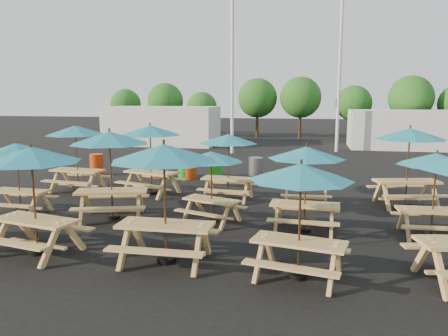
% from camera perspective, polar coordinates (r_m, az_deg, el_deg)
% --- Properties ---
extents(ground, '(120.00, 120.00, 0.00)m').
position_cam_1_polar(ground, '(13.69, -1.25, -5.54)').
color(ground, black).
rests_on(ground, ground).
extents(picnic_unit_1, '(1.97, 1.97, 2.17)m').
position_cam_1_polar(picnic_unit_1, '(14.32, -25.47, 1.85)').
color(picnic_unit_1, tan).
rests_on(picnic_unit_1, ground).
extents(picnic_unit_2, '(2.37, 2.37, 2.49)m').
position_cam_1_polar(picnic_unit_2, '(16.96, -18.82, 4.19)').
color(picnic_unit_2, tan).
rests_on(picnic_unit_2, ground).
extents(picnic_unit_3, '(2.55, 2.55, 2.45)m').
position_cam_1_polar(picnic_unit_3, '(10.40, -23.84, 0.81)').
color(picnic_unit_3, tan).
rests_on(picnic_unit_3, ground).
extents(picnic_unit_4, '(2.80, 2.80, 2.56)m').
position_cam_1_polar(picnic_unit_4, '(12.74, -14.71, 3.16)').
color(picnic_unit_4, tan).
rests_on(picnic_unit_4, ground).
extents(picnic_unit_5, '(2.79, 2.79, 2.53)m').
position_cam_1_polar(picnic_unit_5, '(15.79, -9.61, 4.35)').
color(picnic_unit_5, tan).
rests_on(picnic_unit_5, ground).
extents(picnic_unit_6, '(2.26, 2.26, 2.57)m').
position_cam_1_polar(picnic_unit_6, '(9.07, -7.84, 1.05)').
color(picnic_unit_6, tan).
rests_on(picnic_unit_6, ground).
extents(picnic_unit_7, '(2.29, 2.29, 2.04)m').
position_cam_1_polar(picnic_unit_7, '(12.02, -1.66, 0.94)').
color(picnic_unit_7, tan).
rests_on(picnic_unit_7, ground).
extents(picnic_unit_8, '(2.17, 2.17, 2.28)m').
position_cam_1_polar(picnic_unit_8, '(14.78, 0.56, 3.31)').
color(picnic_unit_8, tan).
rests_on(picnic_unit_8, ground).
extents(picnic_unit_9, '(2.37, 2.37, 2.29)m').
position_cam_1_polar(picnic_unit_9, '(8.34, 10.00, -1.43)').
color(picnic_unit_9, tan).
rests_on(picnic_unit_9, ground).
extents(picnic_unit_10, '(2.08, 2.08, 2.27)m').
position_cam_1_polar(picnic_unit_10, '(11.35, 10.69, 1.30)').
color(picnic_unit_10, tan).
rests_on(picnic_unit_10, ground).
extents(picnic_unit_11, '(1.65, 1.46, 2.05)m').
position_cam_1_polar(picnic_unit_11, '(14.57, 10.68, -1.41)').
color(picnic_unit_11, tan).
rests_on(picnic_unit_11, ground).
extents(picnic_unit_13, '(1.98, 1.98, 2.16)m').
position_cam_1_polar(picnic_unit_13, '(11.93, 25.98, 0.43)').
color(picnic_unit_13, tan).
rests_on(picnic_unit_13, ground).
extents(picnic_unit_14, '(2.66, 2.66, 2.55)m').
position_cam_1_polar(picnic_unit_14, '(15.01, 23.08, 3.57)').
color(picnic_unit_14, tan).
rests_on(picnic_unit_14, ground).
extents(waste_bin_0, '(0.60, 0.60, 0.97)m').
position_cam_1_polar(waste_bin_0, '(20.44, -16.27, 0.41)').
color(waste_bin_0, red).
rests_on(waste_bin_0, ground).
extents(waste_bin_1, '(0.60, 0.60, 0.97)m').
position_cam_1_polar(waste_bin_1, '(19.24, -8.42, 0.15)').
color(waste_bin_1, red).
rests_on(waste_bin_1, ground).
extents(waste_bin_2, '(0.60, 0.60, 0.97)m').
position_cam_1_polar(waste_bin_2, '(18.95, -5.12, 0.07)').
color(waste_bin_2, '#20981B').
rests_on(waste_bin_2, ground).
extents(waste_bin_3, '(0.60, 0.60, 0.97)m').
position_cam_1_polar(waste_bin_3, '(18.90, -4.54, 0.06)').
color(waste_bin_3, red).
rests_on(waste_bin_3, ground).
extents(waste_bin_4, '(0.60, 0.60, 0.97)m').
position_cam_1_polar(waste_bin_4, '(18.48, -1.14, -0.12)').
color(waste_bin_4, '#20981B').
rests_on(waste_bin_4, ground).
extents(waste_bin_5, '(0.60, 0.60, 0.97)m').
position_cam_1_polar(waste_bin_5, '(18.56, 4.18, -0.11)').
color(waste_bin_5, gray).
rests_on(waste_bin_5, ground).
extents(mast_0, '(0.20, 0.20, 12.00)m').
position_cam_1_polar(mast_0, '(27.47, 1.10, 14.48)').
color(mast_0, silver).
rests_on(mast_0, ground).
extents(mast_1, '(0.20, 0.20, 12.00)m').
position_cam_1_polar(mast_1, '(29.07, 14.94, 13.89)').
color(mast_1, silver).
rests_on(mast_1, ground).
extents(event_tent_0, '(8.00, 4.00, 2.80)m').
position_cam_1_polar(event_tent_0, '(32.85, -8.06, 5.51)').
color(event_tent_0, silver).
rests_on(event_tent_0, ground).
extents(event_tent_1, '(7.00, 4.00, 2.60)m').
position_cam_1_polar(event_tent_1, '(32.57, 22.23, 4.70)').
color(event_tent_1, silver).
rests_on(event_tent_1, ground).
extents(tree_0, '(2.80, 2.80, 4.24)m').
position_cam_1_polar(tree_0, '(41.77, -12.72, 8.12)').
color(tree_0, '#382314').
rests_on(tree_0, ground).
extents(tree_1, '(3.11, 3.11, 4.72)m').
position_cam_1_polar(tree_1, '(38.93, -7.66, 8.67)').
color(tree_1, '#382314').
rests_on(tree_1, ground).
extents(tree_2, '(2.59, 2.59, 3.93)m').
position_cam_1_polar(tree_2, '(37.74, -2.89, 7.92)').
color(tree_2, '#382314').
rests_on(tree_2, ground).
extents(tree_3, '(3.36, 3.36, 5.09)m').
position_cam_1_polar(tree_3, '(37.92, 4.39, 9.09)').
color(tree_3, '#382314').
rests_on(tree_3, ground).
extents(tree_4, '(3.41, 3.41, 5.17)m').
position_cam_1_polar(tree_4, '(37.19, 9.97, 9.06)').
color(tree_4, '#382314').
rests_on(tree_4, ground).
extents(tree_5, '(2.94, 2.94, 4.45)m').
position_cam_1_polar(tree_5, '(37.74, 16.61, 8.08)').
color(tree_5, '#382314').
rests_on(tree_5, ground).
extents(tree_6, '(3.38, 3.38, 5.13)m').
position_cam_1_polar(tree_6, '(36.55, 23.22, 8.41)').
color(tree_6, '#382314').
rests_on(tree_6, ground).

